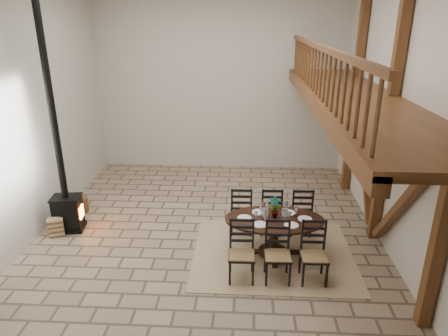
# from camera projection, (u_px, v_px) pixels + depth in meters

# --- Properties ---
(ground) EXTENTS (8.00, 8.00, 0.00)m
(ground) POSITION_uv_depth(u_px,v_px,m) (209.00, 232.00, 8.40)
(ground) COLOR #9C8568
(ground) RESTS_ON ground
(room_shell) EXTENTS (7.02, 8.02, 5.01)m
(room_shell) POSITION_uv_depth(u_px,v_px,m) (271.00, 89.00, 7.27)
(room_shell) COLOR beige
(room_shell) RESTS_ON ground
(rug) EXTENTS (3.00, 2.50, 0.02)m
(rug) POSITION_uv_depth(u_px,v_px,m) (273.00, 253.00, 7.61)
(rug) COLOR tan
(rug) RESTS_ON ground
(dining_table) EXTENTS (1.86, 2.07, 1.18)m
(dining_table) POSITION_uv_depth(u_px,v_px,m) (274.00, 236.00, 7.47)
(dining_table) COLOR black
(dining_table) RESTS_ON ground
(wood_stove) EXTENTS (0.64, 0.52, 5.00)m
(wood_stove) POSITION_uv_depth(u_px,v_px,m) (63.00, 180.00, 8.09)
(wood_stove) COLOR black
(wood_stove) RESTS_ON ground
(log_basket) EXTENTS (0.53, 0.53, 0.44)m
(log_basket) POSITION_uv_depth(u_px,v_px,m) (76.00, 204.00, 9.21)
(log_basket) COLOR brown
(log_basket) RESTS_ON ground
(log_stack) EXTENTS (0.35, 0.30, 0.41)m
(log_stack) POSITION_uv_depth(u_px,v_px,m) (56.00, 227.00, 8.18)
(log_stack) COLOR #A1815A
(log_stack) RESTS_ON ground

